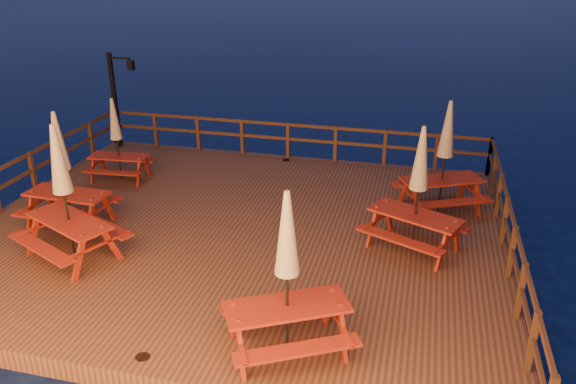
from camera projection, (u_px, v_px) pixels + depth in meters
name	position (u px, v px, depth m)	size (l,w,h in m)	color
ground	(238.00, 243.00, 13.13)	(500.00, 500.00, 0.00)	black
deck	(237.00, 235.00, 13.05)	(12.00, 10.00, 0.40)	#4A2617
deck_piles	(238.00, 254.00, 13.25)	(11.44, 9.44, 1.40)	#381A12
railing	(258.00, 170.00, 14.24)	(11.80, 9.75, 1.10)	#381A12
lamp_post	(118.00, 92.00, 17.49)	(0.85, 0.18, 3.00)	black
picnic_table_0	(287.00, 272.00, 8.49)	(2.47, 2.33, 2.78)	maroon
picnic_table_1	(445.00, 155.00, 13.28)	(2.42, 2.27, 2.74)	maroon
picnic_table_2	(63.00, 191.00, 11.16)	(2.52, 2.34, 2.88)	maroon
picnic_table_3	(116.00, 138.00, 15.20)	(1.70, 1.44, 2.29)	maroon
picnic_table_4	(418.00, 188.00, 11.50)	(2.39, 2.22, 2.74)	maroon
picnic_table_5	(63.00, 168.00, 12.54)	(1.96, 1.63, 2.72)	maroon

